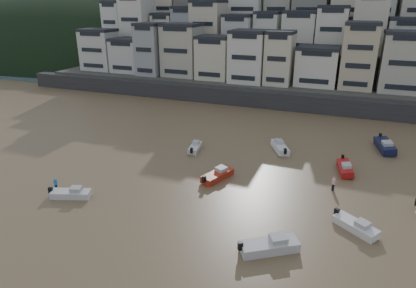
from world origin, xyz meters
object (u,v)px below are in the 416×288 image
at_px(boat_c, 217,174).
at_px(boat_f, 195,146).
at_px(boat_b, 356,225).
at_px(boat_j, 71,192).
at_px(boat_i, 385,144).
at_px(person_blue, 56,184).
at_px(boat_a, 270,244).
at_px(person_pink, 333,184).
at_px(boat_h, 280,146).
at_px(boat_e, 345,167).

distance_m(boat_c, boat_f, 10.48).
height_order(boat_b, boat_j, boat_b).
height_order(boat_i, person_blue, boat_i).
distance_m(boat_a, boat_c, 15.47).
xyz_separation_m(boat_a, boat_i, (11.07, 31.08, 0.10)).
relative_size(boat_b, person_pink, 2.92).
relative_size(boat_c, person_pink, 3.12).
xyz_separation_m(boat_b, boat_h, (-11.20, 18.54, 0.07)).
bearing_deg(boat_i, boat_e, -38.46).
distance_m(boat_a, boat_e, 21.26).
bearing_deg(boat_a, person_pink, 38.72).
distance_m(boat_c, boat_h, 13.91).
distance_m(boat_e, person_blue, 37.14).
height_order(boat_c, person_pink, person_pink).
height_order(boat_b, boat_e, boat_e).
bearing_deg(boat_f, boat_c, -150.51).
distance_m(boat_f, person_blue, 20.95).
height_order(boat_h, person_pink, person_pink).
bearing_deg(boat_b, boat_e, 132.62).
xyz_separation_m(boat_c, boat_e, (15.20, 8.28, -0.00)).
distance_m(boat_b, boat_h, 21.67).
relative_size(boat_c, boat_i, 0.82).
xyz_separation_m(boat_a, boat_c, (-9.50, 12.20, -0.07)).
xyz_separation_m(boat_a, boat_h, (-3.92, 24.95, -0.04)).
distance_m(boat_j, person_pink, 31.22).
xyz_separation_m(boat_b, boat_c, (-16.78, 5.80, 0.05)).
bearing_deg(boat_e, boat_b, -4.34).
bearing_deg(boat_a, boat_c, 94.15).
bearing_deg(boat_a, boat_h, 65.18).
bearing_deg(boat_f, boat_a, -151.32).
distance_m(boat_a, person_blue, 26.69).
distance_m(boat_h, person_pink, 13.47).
bearing_deg(boat_f, person_blue, 140.24).
distance_m(person_blue, person_pink, 33.53).
bearing_deg(boat_i, boat_b, -20.30).
distance_m(boat_e, boat_i, 11.88).
bearing_deg(person_pink, boat_a, -107.52).
height_order(boat_a, boat_j, boat_a).
height_order(boat_c, boat_e, boat_c).
bearing_deg(boat_f, boat_i, -78.19).
bearing_deg(boat_h, person_blue, 108.22).
bearing_deg(boat_e, boat_a, -26.29).
xyz_separation_m(boat_f, person_pink, (20.71, -5.82, 0.25)).
bearing_deg(boat_a, boat_j, 142.67).
relative_size(boat_e, boat_f, 1.18).
bearing_deg(boat_j, person_pink, 5.08).
relative_size(boat_e, boat_j, 1.09).
relative_size(boat_b, boat_f, 1.11).
distance_m(boat_e, boat_f, 21.83).
bearing_deg(person_pink, boat_h, 129.12).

